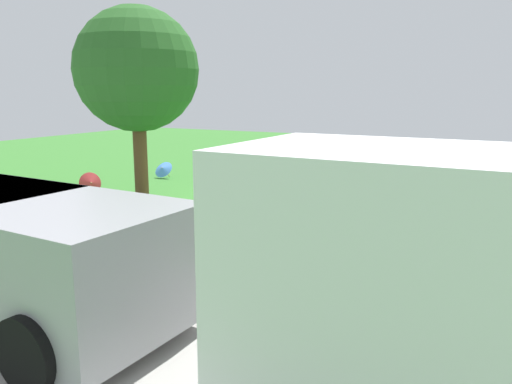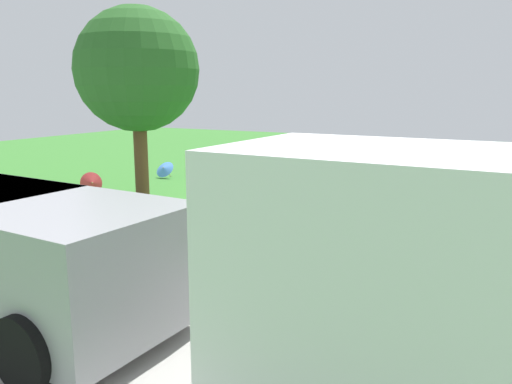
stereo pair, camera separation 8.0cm
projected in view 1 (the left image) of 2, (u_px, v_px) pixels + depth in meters
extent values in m
plane|color=#387A2D|center=(256.00, 203.00, 12.75)|extent=(40.00, 40.00, 0.00)
cube|color=#B2AFA8|center=(12.00, 305.00, 6.67)|extent=(40.00, 4.39, 0.01)
cube|color=#99999E|center=(11.00, 250.00, 6.20)|extent=(4.70, 2.16, 1.35)
cylinder|color=black|center=(6.00, 247.00, 7.90)|extent=(0.77, 0.26, 0.76)
cylinder|color=black|center=(29.00, 354.00, 4.69)|extent=(0.77, 0.26, 0.76)
cylinder|color=black|center=(165.00, 287.00, 6.29)|extent=(0.77, 0.26, 0.76)
cube|color=white|center=(438.00, 275.00, 3.84)|extent=(3.24, 1.87, 1.90)
cylinder|color=black|center=(503.00, 363.00, 4.60)|extent=(0.68, 0.22, 0.68)
cube|color=maroon|center=(426.00, 241.00, 7.93)|extent=(1.66, 0.74, 0.05)
cube|color=maroon|center=(422.00, 230.00, 7.74)|extent=(1.59, 0.40, 0.45)
cube|color=black|center=(387.00, 248.00, 8.36)|extent=(0.15, 0.41, 0.45)
cube|color=black|center=(467.00, 263.00, 7.59)|extent=(0.15, 0.41, 0.45)
cylinder|color=brown|center=(141.00, 158.00, 11.96)|extent=(0.32, 0.32, 2.38)
sphere|color=#286023|center=(137.00, 69.00, 11.56)|extent=(2.83, 2.83, 2.83)
cylinder|color=tan|center=(339.00, 232.00, 9.49)|extent=(0.43, 0.16, 0.35)
cone|color=#D8383F|center=(328.00, 218.00, 9.64)|extent=(0.86, 0.98, 0.76)
sphere|color=tan|center=(325.00, 215.00, 9.68)|extent=(0.06, 0.05, 0.05)
cylinder|color=tan|center=(337.00, 173.00, 15.43)|extent=(0.31, 0.33, 0.11)
cone|color=pink|center=(329.00, 172.00, 15.33)|extent=(0.71, 0.69, 0.72)
sphere|color=tan|center=(327.00, 171.00, 15.31)|extent=(0.06, 0.06, 0.04)
cylinder|color=tan|center=(88.00, 184.00, 13.96)|extent=(0.33, 0.20, 0.12)
cone|color=#D8383F|center=(91.00, 183.00, 13.77)|extent=(0.50, 0.64, 0.60)
sphere|color=tan|center=(91.00, 183.00, 13.73)|extent=(0.06, 0.05, 0.04)
cylinder|color=tan|center=(378.00, 204.00, 11.81)|extent=(0.08, 0.30, 0.19)
cone|color=orange|center=(379.00, 198.00, 11.97)|extent=(0.64, 0.48, 0.55)
sphere|color=tan|center=(379.00, 197.00, 12.00)|extent=(0.04, 0.06, 0.05)
cylinder|color=tan|center=(465.00, 184.00, 13.93)|extent=(0.32, 0.25, 0.14)
cone|color=#4C8CE5|center=(457.00, 182.00, 13.87)|extent=(0.63, 0.69, 0.63)
sphere|color=tan|center=(455.00, 181.00, 13.85)|extent=(0.06, 0.06, 0.05)
cylinder|color=tan|center=(32.00, 200.00, 12.25)|extent=(0.35, 0.16, 0.32)
cone|color=yellow|center=(22.00, 192.00, 12.23)|extent=(0.91, 1.00, 0.72)
sphere|color=tan|center=(19.00, 189.00, 12.22)|extent=(0.06, 0.05, 0.05)
cylinder|color=tan|center=(329.00, 194.00, 12.52)|extent=(0.34, 0.20, 0.16)
cone|color=orange|center=(322.00, 189.00, 12.70)|extent=(0.62, 0.76, 0.68)
sphere|color=tan|center=(321.00, 188.00, 12.74)|extent=(0.06, 0.05, 0.05)
cylinder|color=tan|center=(167.00, 173.00, 16.44)|extent=(0.03, 0.30, 0.28)
cone|color=#4C8CE5|center=(163.00, 169.00, 16.25)|extent=(0.61, 0.50, 0.52)
sphere|color=tan|center=(162.00, 168.00, 16.21)|extent=(0.04, 0.05, 0.05)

